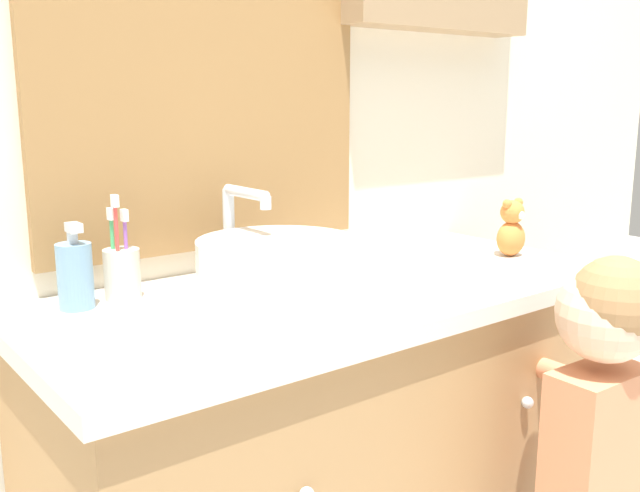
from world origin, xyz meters
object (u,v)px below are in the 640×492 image
(toothbrush_holder, at_px, (122,271))
(soap_dispenser, at_px, (75,274))
(sink_basin, at_px, (278,266))
(child_figure, at_px, (596,438))
(teddy_bear, at_px, (511,229))

(toothbrush_holder, xyz_separation_m, soap_dispenser, (-0.09, -0.01, 0.01))
(sink_basin, xyz_separation_m, child_figure, (0.40, -0.44, -0.30))
(toothbrush_holder, relative_size, soap_dispenser, 1.27)
(sink_basin, distance_m, toothbrush_holder, 0.29)
(teddy_bear, bearing_deg, child_figure, -121.40)
(soap_dispenser, xyz_separation_m, child_figure, (0.72, -0.59, -0.30))
(sink_basin, bearing_deg, soap_dispenser, 155.12)
(toothbrush_holder, relative_size, teddy_bear, 1.44)
(toothbrush_holder, bearing_deg, child_figure, -43.24)
(toothbrush_holder, bearing_deg, soap_dispenser, -174.68)
(soap_dispenser, height_order, teddy_bear, soap_dispenser)
(child_figure, bearing_deg, soap_dispenser, 140.88)
(sink_basin, xyz_separation_m, teddy_bear, (0.63, -0.05, 0.01))
(toothbrush_holder, xyz_separation_m, child_figure, (0.63, -0.60, -0.29))
(child_figure, bearing_deg, sink_basin, 132.21)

